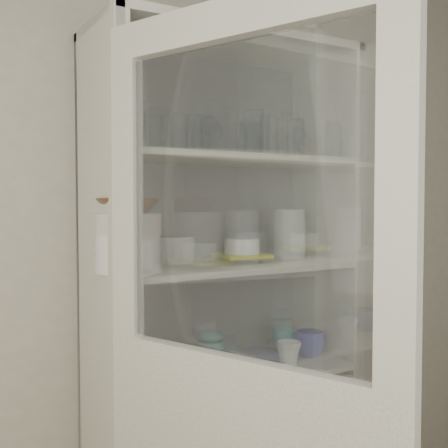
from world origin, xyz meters
TOP-DOWN VIEW (x-y plane):
  - wall_back at (0.00, 1.50)m, footprint 3.60×0.02m
  - pantry_cabinet at (0.20, 1.34)m, footprint 1.00×0.45m
  - cupboard_door at (-0.13, 0.63)m, footprint 0.38×0.85m
  - tumbler_0 at (-0.21, 1.12)m, footprint 0.08×0.08m
  - tumbler_1 at (-0.04, 1.16)m, footprint 0.08×0.08m
  - tumbler_2 at (0.00, 1.13)m, footprint 0.07×0.07m
  - tumbler_3 at (0.31, 1.14)m, footprint 0.10×0.10m
  - tumbler_4 at (0.22, 1.11)m, footprint 0.08×0.08m
  - tumbler_5 at (0.43, 1.13)m, footprint 0.08×0.08m
  - tumbler_6 at (0.61, 1.13)m, footprint 0.08×0.08m
  - tumbler_7 at (-0.19, 1.25)m, footprint 0.08×0.08m
  - tumbler_8 at (0.10, 1.27)m, footprint 0.07×0.07m
  - tumbler_9 at (-0.08, 1.28)m, footprint 0.08×0.08m
  - tumbler_10 at (0.30, 1.25)m, footprint 0.09×0.09m
  - tumbler_11 at (0.29, 1.28)m, footprint 0.08×0.08m
  - goblet_0 at (-0.21, 1.39)m, footprint 0.08×0.08m
  - goblet_1 at (0.22, 1.39)m, footprint 0.07×0.07m
  - goblet_2 at (0.18, 1.36)m, footprint 0.08×0.08m
  - goblet_3 at (0.61, 1.35)m, footprint 0.07×0.07m
  - plate_stack_front at (-0.21, 1.20)m, footprint 0.22×0.22m
  - plate_stack_back at (0.04, 1.41)m, footprint 0.19×0.19m
  - cream_bowl at (-0.21, 1.20)m, footprint 0.28×0.28m
  - terracotta_bowl at (-0.21, 1.20)m, footprint 0.24×0.24m
  - glass_platter at (0.28, 1.27)m, footprint 0.40×0.40m
  - yellow_trivet at (0.28, 1.27)m, footprint 0.20×0.20m
  - white_ramekin at (0.28, 1.27)m, footprint 0.18×0.18m
  - grey_bowl_stack at (0.53, 1.30)m, footprint 0.13×0.13m
  - mug_blue at (0.58, 1.23)m, footprint 0.16×0.16m
  - mug_teal at (0.53, 1.34)m, footprint 0.13×0.13m
  - mug_white at (0.43, 1.17)m, footprint 0.12×0.12m
  - teal_jar at (0.15, 1.30)m, footprint 0.10×0.10m
  - measuring_cups at (0.09, 1.20)m, footprint 0.10×0.10m
  - white_canister at (-0.21, 1.30)m, footprint 0.15×0.15m
  - tumbler_12 at (0.29, 1.16)m, footprint 0.07×0.07m
  - tumbler_13 at (0.30, 1.23)m, footprint 0.06×0.06m

SIDE VIEW (x-z plane):
  - cupboard_door at x=-0.13m, z-range -0.13..1.87m
  - measuring_cups at x=0.09m, z-range 0.86..0.90m
  - mug_white at x=0.43m, z-range 0.86..0.95m
  - mug_teal at x=0.53m, z-range 0.86..0.95m
  - mug_blue at x=0.58m, z-range 0.86..0.96m
  - teal_jar at x=0.15m, z-range 0.86..0.98m
  - white_canister at x=-0.21m, z-range 0.86..1.01m
  - pantry_cabinet at x=0.20m, z-range -0.11..1.99m
  - glass_platter at x=0.28m, z-range 1.26..1.28m
  - yellow_trivet at x=0.28m, z-range 1.28..1.29m
  - wall_back at x=0.00m, z-range 0.00..2.60m
  - plate_stack_back at x=0.04m, z-range 1.26..1.36m
  - white_ramekin at x=0.28m, z-range 1.29..1.35m
  - plate_stack_front at x=-0.21m, z-range 1.26..1.39m
  - grey_bowl_stack at x=0.53m, z-range 1.26..1.46m
  - cream_bowl at x=-0.21m, z-range 1.39..1.45m
  - terracotta_bowl at x=-0.21m, z-range 1.45..1.51m
  - tumbler_2 at x=0.00m, z-range 1.66..1.78m
  - tumbler_1 at x=-0.04m, z-range 1.66..1.79m
  - tumbler_13 at x=0.30m, z-range 1.66..1.79m
  - tumbler_7 at x=-0.19m, z-range 1.66..1.79m
  - tumbler_11 at x=0.29m, z-range 1.66..1.80m
  - tumbler_9 at x=-0.08m, z-range 1.66..1.80m
  - tumbler_6 at x=0.61m, z-range 1.66..1.80m
  - tumbler_10 at x=0.30m, z-range 1.66..1.80m
  - tumbler_5 at x=0.43m, z-range 1.66..1.80m
  - tumbler_8 at x=0.10m, z-range 1.66..1.80m
  - tumbler_3 at x=0.31m, z-range 1.66..1.81m
  - tumbler_12 at x=0.29m, z-range 1.66..1.81m
  - tumbler_0 at x=-0.21m, z-range 1.66..1.81m
  - goblet_1 at x=0.22m, z-range 1.66..1.81m
  - tumbler_4 at x=0.22m, z-range 1.66..1.81m
  - goblet_3 at x=0.61m, z-range 1.66..1.82m
  - goblet_0 at x=-0.21m, z-range 1.66..1.83m
  - goblet_2 at x=0.18m, z-range 1.66..1.84m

